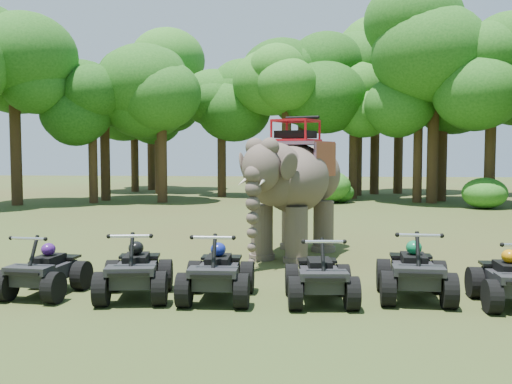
# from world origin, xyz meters

# --- Properties ---
(ground) EXTENTS (110.00, 110.00, 0.00)m
(ground) POSITION_xyz_m (0.00, 0.00, 0.00)
(ground) COLOR #47381E
(ground) RESTS_ON ground
(elephant) EXTENTS (3.62, 4.99, 3.84)m
(elephant) POSITION_xyz_m (0.86, 3.37, 1.92)
(elephant) COLOR #4D4038
(elephant) RESTS_ON ground
(atv_0) EXTENTS (1.39, 1.81, 1.26)m
(atv_0) POSITION_xyz_m (-3.99, -1.51, 0.63)
(atv_0) COLOR black
(atv_0) RESTS_ON ground
(atv_1) EXTENTS (1.59, 2.00, 1.35)m
(atv_1) POSITION_xyz_m (-2.13, -1.56, 0.67)
(atv_1) COLOR black
(atv_1) RESTS_ON ground
(atv_2) EXTENTS (1.36, 1.84, 1.34)m
(atv_2) POSITION_xyz_m (-0.51, -1.55, 0.67)
(atv_2) COLOR black
(atv_2) RESTS_ON ground
(atv_3) EXTENTS (1.41, 1.84, 1.29)m
(atv_3) POSITION_xyz_m (1.47, -1.55, 0.64)
(atv_3) COLOR black
(atv_3) RESTS_ON ground
(atv_4) EXTENTS (1.47, 1.94, 1.38)m
(atv_4) POSITION_xyz_m (3.30, -1.16, 0.69)
(atv_4) COLOR black
(atv_4) RESTS_ON ground
(atv_5) EXTENTS (1.27, 1.73, 1.27)m
(atv_5) POSITION_xyz_m (5.00, -1.52, 0.63)
(atv_5) COLOR black
(atv_5) RESTS_ON ground
(tree_0) EXTENTS (6.21, 6.21, 8.87)m
(tree_0) POSITION_xyz_m (0.00, 21.84, 4.43)
(tree_0) COLOR #195114
(tree_0) RESTS_ON ground
(tree_1) EXTENTS (4.96, 4.96, 7.09)m
(tree_1) POSITION_xyz_m (4.04, 22.94, 3.54)
(tree_1) COLOR #195114
(tree_1) RESTS_ON ground
(tree_2) EXTENTS (4.95, 4.95, 7.07)m
(tree_2) POSITION_xyz_m (7.47, 20.66, 3.53)
(tree_2) COLOR #195114
(tree_2) RESTS_ON ground
(tree_3) EXTENTS (6.29, 6.29, 8.99)m
(tree_3) POSITION_xyz_m (10.91, 18.98, 4.49)
(tree_3) COLOR #195114
(tree_3) RESTS_ON ground
(tree_29) EXTENTS (6.66, 6.66, 9.52)m
(tree_29) POSITION_xyz_m (-14.33, 17.03, 4.76)
(tree_29) COLOR #195114
(tree_29) RESTS_ON ground
(tree_30) EXTENTS (4.57, 4.57, 6.53)m
(tree_30) POSITION_xyz_m (-10.71, 18.67, 3.26)
(tree_30) COLOR #195114
(tree_30) RESTS_ON ground
(tree_31) EXTENTS (6.26, 6.26, 8.95)m
(tree_31) POSITION_xyz_m (-6.96, 19.38, 4.47)
(tree_31) COLOR #195114
(tree_31) RESTS_ON ground
(tree_32) EXTENTS (5.86, 5.86, 8.37)m
(tree_32) POSITION_xyz_m (-4.20, 23.80, 4.18)
(tree_32) COLOR #195114
(tree_32) RESTS_ON ground
(tree_33) EXTENTS (7.67, 7.67, 10.96)m
(tree_33) POSITION_xyz_m (-10.49, 30.00, 5.48)
(tree_33) COLOR #195114
(tree_33) RESTS_ON ground
(tree_34) EXTENTS (6.04, 6.04, 8.63)m
(tree_34) POSITION_xyz_m (-10.65, 20.44, 4.31)
(tree_34) COLOR #195114
(tree_34) RESTS_ON ground
(tree_35) EXTENTS (5.73, 5.73, 8.19)m
(tree_35) POSITION_xyz_m (-11.15, 27.90, 4.09)
(tree_35) COLOR #195114
(tree_35) RESTS_ON ground
(tree_36) EXTENTS (7.65, 7.65, 10.93)m
(tree_36) POSITION_xyz_m (7.50, 27.74, 5.46)
(tree_36) COLOR #195114
(tree_36) RESTS_ON ground
(tree_38) EXTENTS (5.00, 5.00, 7.14)m
(tree_38) POSITION_xyz_m (-8.91, 26.05, 3.57)
(tree_38) COLOR #195114
(tree_38) RESTS_ON ground
(tree_39) EXTENTS (5.61, 5.61, 8.02)m
(tree_39) POSITION_xyz_m (9.06, 21.68, 4.01)
(tree_39) COLOR #195114
(tree_39) RESTS_ON ground
(tree_40) EXTENTS (7.35, 7.35, 10.51)m
(tree_40) POSITION_xyz_m (8.21, 20.29, 5.25)
(tree_40) COLOR #195114
(tree_40) RESTS_ON ground
(tree_41) EXTENTS (6.50, 6.50, 9.28)m
(tree_41) POSITION_xyz_m (4.56, 25.71, 4.64)
(tree_41) COLOR #195114
(tree_41) RESTS_ON ground
(tree_42) EXTENTS (7.36, 7.36, 10.52)m
(tree_42) POSITION_xyz_m (5.82, 27.04, 5.26)
(tree_42) COLOR #195114
(tree_42) RESTS_ON ground
(tree_43) EXTENTS (6.29, 6.29, 8.99)m
(tree_43) POSITION_xyz_m (0.93, 23.48, 4.49)
(tree_43) COLOR #195114
(tree_43) RESTS_ON ground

